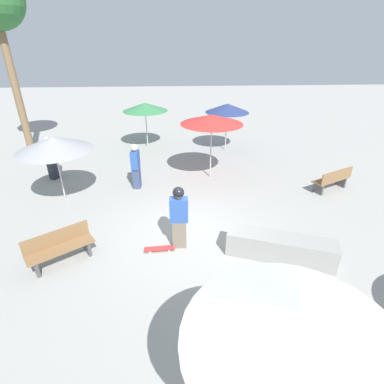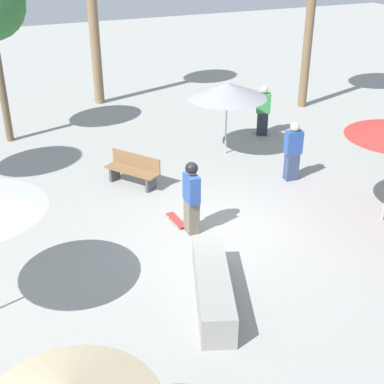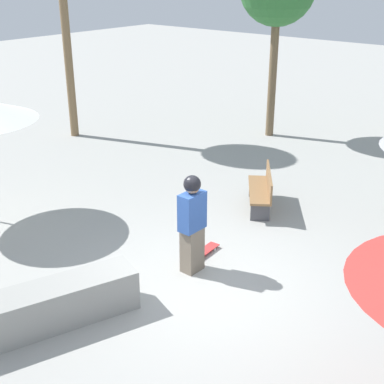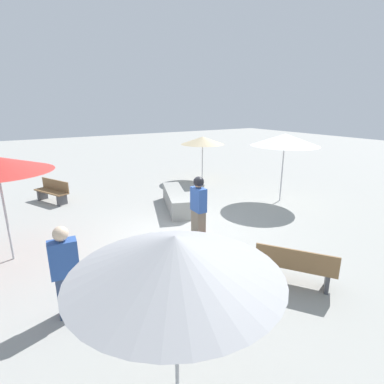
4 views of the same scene
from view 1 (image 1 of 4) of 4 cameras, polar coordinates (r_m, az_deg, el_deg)
ground_plane at (r=8.67m, az=-0.77°, el=-8.22°), size 60.00×60.00×0.00m
skater_main at (r=7.75m, az=-2.51°, el=-4.51°), size 0.48×0.29×1.77m
skateboard at (r=8.13m, az=-6.22°, el=-10.66°), size 0.81×0.25×0.07m
concrete_ledge at (r=8.01m, az=16.44°, el=-10.10°), size 2.73×1.50×0.64m
bench_near at (r=12.09m, az=25.20°, el=2.12°), size 1.63×1.10×0.85m
bench_far at (r=8.19m, az=-23.86°, el=-9.67°), size 1.56×1.28×0.85m
shade_umbrella_white at (r=3.58m, az=19.72°, el=-23.07°), size 2.52×2.52×2.59m
shade_umbrella_grey at (r=10.63m, az=-24.90°, el=8.34°), size 2.41×2.41×2.27m
shade_umbrella_red at (r=11.50m, az=3.78°, el=13.65°), size 2.37×2.37×2.52m
shade_umbrella_navy at (r=14.86m, az=6.74°, el=15.60°), size 2.10×2.10×2.28m
shade_umbrella_green at (r=15.44m, az=-8.94°, el=15.72°), size 2.21×2.21×2.23m
bystander_watching at (r=11.20m, az=-10.66°, el=4.81°), size 0.30×0.48×1.70m
bystander_far at (r=12.99m, az=-25.24°, el=5.83°), size 0.45×0.53×1.71m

